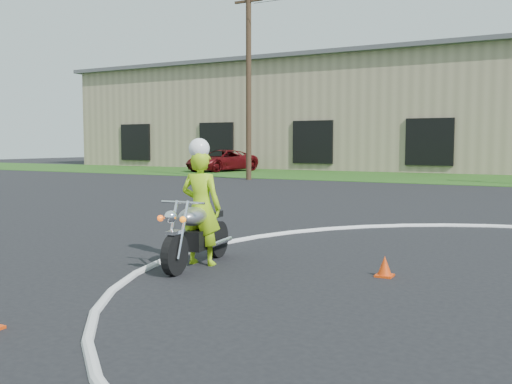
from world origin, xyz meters
The scene contains 4 objects.
primary_motorcycle centered at (-5.28, 2.10, 0.52)m, with size 0.71×2.03×1.07m.
rider_primary_grp centered at (-5.29, 2.24, 0.96)m, with size 0.70×0.51×1.99m.
pickup_grp centered at (-20.98, 27.85, 0.73)m, with size 3.67×5.72×1.47m.
warehouse centered at (-18.00, 39.99, 4.16)m, with size 41.00×17.00×8.30m.
Camera 1 is at (-0.28, -5.12, 1.90)m, focal length 40.00 mm.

